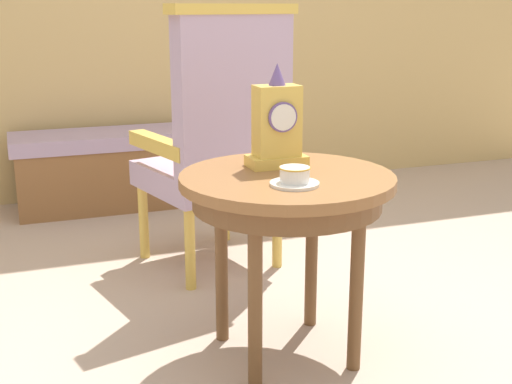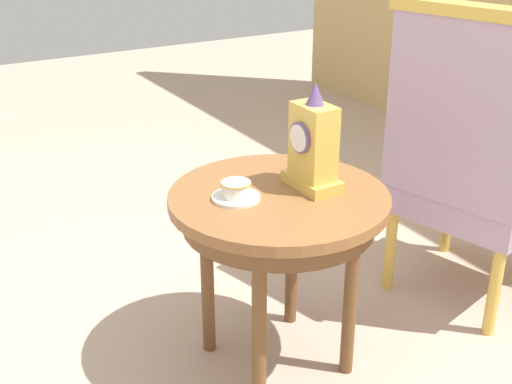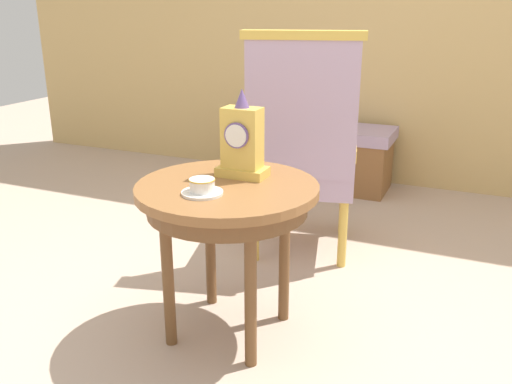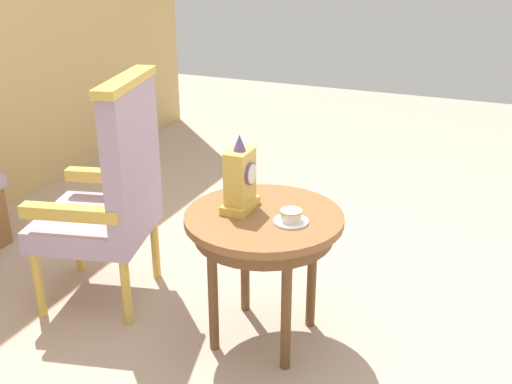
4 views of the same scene
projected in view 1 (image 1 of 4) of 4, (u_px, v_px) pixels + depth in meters
The scene contains 6 objects.
ground_plane at pixel (301, 349), 2.31m from camera, with size 10.00×10.00×0.00m, color #BCA38E.
side_table at pixel (287, 198), 2.15m from camera, with size 0.68×0.68×0.62m.
teacup_left at pixel (295, 177), 1.99m from camera, with size 0.15×0.15×0.06m.
mantel_clock at pixel (277, 126), 2.20m from camera, with size 0.19×0.11×0.34m.
armchair at pixel (220, 138), 2.87m from camera, with size 0.65×0.65×1.14m.
window_bench at pixel (113, 169), 3.91m from camera, with size 1.12×0.40×0.44m.
Camera 1 is at (-0.86, -1.91, 1.13)m, focal length 47.59 mm.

